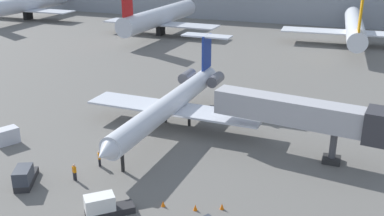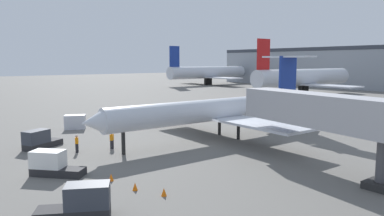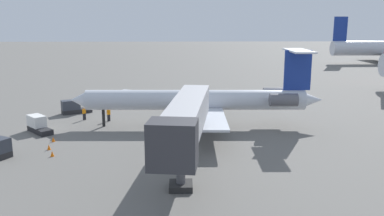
{
  "view_description": "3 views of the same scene",
  "coord_description": "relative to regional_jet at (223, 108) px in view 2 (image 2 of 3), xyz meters",
  "views": [
    {
      "loc": [
        19.27,
        -43.63,
        21.17
      ],
      "look_at": [
        1.99,
        1.09,
        3.2
      ],
      "focal_mm": 41.33,
      "sensor_mm": 36.0,
      "label": 1
    },
    {
      "loc": [
        28.89,
        -25.08,
        8.64
      ],
      "look_at": [
        -2.69,
        -0.67,
        3.45
      ],
      "focal_mm": 33.81,
      "sensor_mm": 36.0,
      "label": 2
    },
    {
      "loc": [
        47.23,
        -0.31,
        12.75
      ],
      "look_at": [
        0.29,
        0.73,
        2.54
      ],
      "focal_mm": 37.96,
      "sensor_mm": 36.0,
      "label": 3
    }
  ],
  "objects": [
    {
      "name": "ground_plane",
      "position": [
        0.78,
        -2.26,
        -3.43
      ],
      "size": [
        400.0,
        400.0,
        0.1
      ],
      "primitive_type": "cube",
      "color": "#66635E"
    },
    {
      "name": "regional_jet",
      "position": [
        0.0,
        0.0,
        0.0
      ],
      "size": [
        21.9,
        30.51,
        9.29
      ],
      "color": "silver",
      "rests_on": "ground_plane"
    },
    {
      "name": "jet_bridge",
      "position": [
        16.02,
        -2.43,
        1.32
      ],
      "size": [
        18.17,
        5.15,
        6.38
      ],
      "color": "#ADADB2",
      "rests_on": "ground_plane"
    },
    {
      "name": "ground_crew_marshaller",
      "position": [
        -2.97,
        -12.18,
        -2.52
      ],
      "size": [
        0.45,
        0.48,
        1.69
      ],
      "color": "black",
      "rests_on": "ground_plane"
    },
    {
      "name": "ground_crew_loader",
      "position": [
        -3.63,
        -15.46,
        -2.52
      ],
      "size": [
        0.48,
        0.42,
        1.69
      ],
      "color": "black",
      "rests_on": "ground_plane"
    },
    {
      "name": "baggage_tug_lead",
      "position": [
        -7.42,
        -17.86,
        -2.54
      ],
      "size": [
        3.07,
        4.2,
        1.9
      ],
      "color": "#262628",
      "rests_on": "ground_plane"
    },
    {
      "name": "baggage_tug_trailing",
      "position": [
        2.08,
        -19.44,
        -2.54
      ],
      "size": [
        3.89,
        3.74,
        1.9
      ],
      "color": "#262628",
      "rests_on": "ground_plane"
    },
    {
      "name": "baggage_tug_spare",
      "position": [
        10.77,
        -20.48,
        -2.54
      ],
      "size": [
        3.14,
        4.18,
        1.9
      ],
      "color": "#262628",
      "rests_on": "ground_plane"
    },
    {
      "name": "cargo_container_uld",
      "position": [
        -15.6,
        -11.3,
        -2.48
      ],
      "size": [
        2.46,
        2.95,
        1.8
      ],
      "color": "silver",
      "rests_on": "ground_plane"
    },
    {
      "name": "traffic_cone_near",
      "position": [
        8.82,
        -16.07,
        -3.11
      ],
      "size": [
        0.36,
        0.36,
        0.55
      ],
      "color": "orange",
      "rests_on": "ground_plane"
    },
    {
      "name": "traffic_cone_mid",
      "position": [
        10.87,
        -15.1,
        -3.11
      ],
      "size": [
        0.36,
        0.36,
        0.55
      ],
      "color": "orange",
      "rests_on": "ground_plane"
    },
    {
      "name": "traffic_cone_far",
      "position": [
        6.04,
        -16.5,
        -3.11
      ],
      "size": [
        0.36,
        0.36,
        0.55
      ],
      "color": "orange",
      "rests_on": "ground_plane"
    },
    {
      "name": "parked_airliner_west_end",
      "position": [
        -72.0,
        58.54,
        1.07
      ],
      "size": [
        29.06,
        34.54,
        13.71
      ],
      "color": "silver",
      "rests_on": "ground_plane"
    },
    {
      "name": "parked_airliner_west_mid",
      "position": [
        -25.86,
        51.45,
        1.06
      ],
      "size": [
        28.92,
        34.35,
        13.68
      ],
      "color": "silver",
      "rests_on": "ground_plane"
    }
  ]
}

